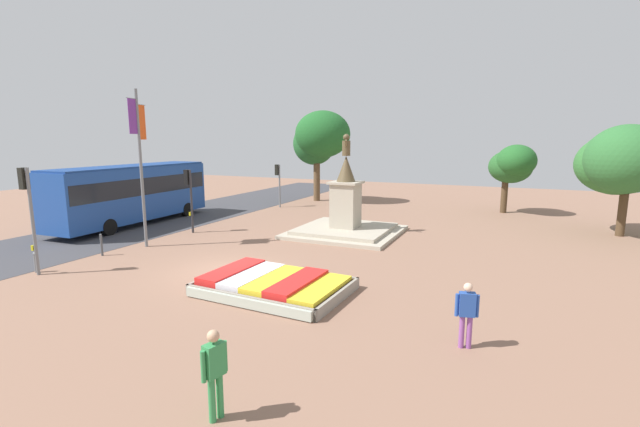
{
  "coord_description": "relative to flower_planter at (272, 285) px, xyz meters",
  "views": [
    {
      "loc": [
        10.03,
        -13.08,
        5.07
      ],
      "look_at": [
        2.62,
        3.18,
        1.99
      ],
      "focal_mm": 24.0,
      "sensor_mm": 36.0,
      "label": 1
    }
  ],
  "objects": [
    {
      "name": "flower_planter",
      "position": [
        0.0,
        0.0,
        0.0
      ],
      "size": [
        4.98,
        3.54,
        0.58
      ],
      "color": "#38281C",
      "rests_on": "ground_plane"
    },
    {
      "name": "traffic_light_near_crossing",
      "position": [
        -9.18,
        -2.1,
        2.53
      ],
      "size": [
        0.41,
        0.3,
        4.07
      ],
      "color": "slate",
      "rests_on": "ground_plane"
    },
    {
      "name": "pedestrian_with_handbag",
      "position": [
        6.36,
        -1.44,
        0.72
      ],
      "size": [
        0.55,
        0.32,
        1.67
      ],
      "color": "#8C4C99",
      "rests_on": "ground_plane"
    },
    {
      "name": "street_asphalt_strip",
      "position": [
        -13.08,
        1.19,
        -0.24
      ],
      "size": [
        6.85,
        65.29,
        0.01
      ],
      "primitive_type": "cube",
      "color": "#3D3D42",
      "rests_on": "ground_plane"
    },
    {
      "name": "traffic_light_mid_block",
      "position": [
        -8.95,
        6.28,
        2.15
      ],
      "size": [
        0.41,
        0.3,
        3.48
      ],
      "color": "#2D2D33",
      "rests_on": "ground_plane"
    },
    {
      "name": "park_tree_far_left",
      "position": [
        7.04,
        20.55,
        3.12
      ],
      "size": [
        3.08,
        3.69,
        4.78
      ],
      "color": "#4C3823",
      "rests_on": "ground_plane"
    },
    {
      "name": "park_tree_behind_statue",
      "position": [
        -7.55,
        20.32,
        4.97
      ],
      "size": [
        5.3,
        4.71,
        7.4
      ],
      "color": "brown",
      "rests_on": "ground_plane"
    },
    {
      "name": "city_bus",
      "position": [
        -13.76,
        6.75,
        1.8
      ],
      "size": [
        2.97,
        10.76,
        3.57
      ],
      "color": "#1E4799",
      "rests_on": "ground_plane"
    },
    {
      "name": "banner_pole",
      "position": [
        -8.74,
        2.86,
        3.86
      ],
      "size": [
        0.23,
        1.25,
        7.37
      ],
      "color": "slate",
      "rests_on": "ground_plane"
    },
    {
      "name": "kerb_bollard_mid_b",
      "position": [
        -9.25,
        0.83,
        0.27
      ],
      "size": [
        0.11,
        0.11,
        0.99
      ],
      "color": "#4C5156",
      "rests_on": "ground_plane"
    },
    {
      "name": "park_tree_far_right",
      "position": [
        12.18,
        15.2,
        3.66
      ],
      "size": [
        4.08,
        5.5,
        5.86
      ],
      "color": "#4C3823",
      "rests_on": "ground_plane"
    },
    {
      "name": "traffic_light_far_corner",
      "position": [
        -9.11,
        16.21,
        2.04
      ],
      "size": [
        0.42,
        0.31,
        3.25
      ],
      "color": "slate",
      "rests_on": "ground_plane"
    },
    {
      "name": "kerb_bollard_mid_a",
      "position": [
        -9.44,
        -1.92,
        0.18
      ],
      "size": [
        0.16,
        0.16,
        0.81
      ],
      "color": "slate",
      "rests_on": "ground_plane"
    },
    {
      "name": "pedestrian_near_planter",
      "position": [
        2.51,
        -6.21,
        0.76
      ],
      "size": [
        0.3,
        0.56,
        1.74
      ],
      "color": "#338C4C",
      "rests_on": "ground_plane"
    },
    {
      "name": "ground_plane",
      "position": [
        -2.84,
        1.19,
        -0.25
      ],
      "size": [
        74.62,
        74.62,
        0.0
      ],
      "primitive_type": "plane",
      "color": "#8C6651"
    },
    {
      "name": "statue_monument",
      "position": [
        -1.04,
        9.52,
        0.69
      ],
      "size": [
        5.63,
        5.63,
        5.39
      ],
      "color": "#B2A894",
      "rests_on": "ground_plane"
    }
  ]
}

